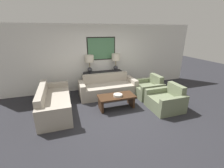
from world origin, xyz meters
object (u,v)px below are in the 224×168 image
at_px(table_lamp_right, 116,59).
at_px(coffee_table, 116,99).
at_px(table_lamp_left, 89,61).
at_px(decorative_bowl, 118,95).
at_px(couch_by_back_wall, 108,88).
at_px(armchair_near_camera, 166,101).
at_px(console_table, 103,81).
at_px(armchair_near_back_wall, 148,89).
at_px(couch_by_side, 54,103).

relative_size(table_lamp_right, coffee_table, 0.60).
relative_size(table_lamp_left, coffee_table, 0.60).
bearing_deg(decorative_bowl, couch_by_back_wall, 90.07).
bearing_deg(coffee_table, table_lamp_right, 71.49).
relative_size(table_lamp_left, couch_by_back_wall, 0.33).
xyz_separation_m(table_lamp_left, coffee_table, (0.53, -1.73, -0.95)).
distance_m(coffee_table, armchair_near_camera, 1.58).
xyz_separation_m(console_table, armchair_near_back_wall, (1.46, -1.18, -0.12)).
xyz_separation_m(table_lamp_right, couch_by_back_wall, (-0.55, -0.65, -0.98)).
relative_size(couch_by_side, armchair_near_camera, 2.26).
bearing_deg(decorative_bowl, console_table, 90.04).
xyz_separation_m(couch_by_side, armchair_near_camera, (3.39, -0.95, -0.01)).
bearing_deg(table_lamp_left, console_table, 0.00).
height_order(table_lamp_right, couch_by_back_wall, table_lamp_right).
distance_m(console_table, decorative_bowl, 1.78).
bearing_deg(couch_by_back_wall, armchair_near_back_wall, -20.07).
height_order(coffee_table, armchair_near_back_wall, armchair_near_back_wall).
bearing_deg(coffee_table, decorative_bowl, -61.47).
bearing_deg(armchair_near_back_wall, console_table, 141.01).
bearing_deg(armchair_near_back_wall, table_lamp_right, 127.50).
bearing_deg(decorative_bowl, armchair_near_back_wall, 22.48).
relative_size(table_lamp_left, armchair_near_camera, 0.74).
xyz_separation_m(table_lamp_right, coffee_table, (-0.58, -1.73, -0.95)).
bearing_deg(armchair_near_camera, table_lamp_left, 131.39).
bearing_deg(decorative_bowl, armchair_near_camera, -18.90).
bearing_deg(couch_by_side, decorative_bowl, -13.10).
relative_size(console_table, coffee_table, 1.36).
bearing_deg(couch_by_back_wall, coffee_table, -91.43).
bearing_deg(armchair_near_camera, couch_by_back_wall, 131.74).
bearing_deg(armchair_near_back_wall, decorative_bowl, -157.52).
height_order(couch_by_side, coffee_table, couch_by_side).
height_order(couch_by_side, decorative_bowl, couch_by_side).
relative_size(console_table, table_lamp_left, 2.26).
bearing_deg(couch_by_side, armchair_near_back_wall, 2.55).
relative_size(couch_by_back_wall, couch_by_side, 1.00).
relative_size(table_lamp_left, table_lamp_right, 1.00).
distance_m(table_lamp_right, couch_by_back_wall, 1.30).
distance_m(console_table, armchair_near_back_wall, 1.88).
distance_m(console_table, couch_by_back_wall, 0.66).
relative_size(decorative_bowl, armchair_near_back_wall, 0.30).
distance_m(coffee_table, decorative_bowl, 0.16).
height_order(couch_by_back_wall, couch_by_side, same).
bearing_deg(coffee_table, armchair_near_camera, -20.35).
xyz_separation_m(console_table, decorative_bowl, (0.00, -1.78, 0.08)).
xyz_separation_m(table_lamp_left, armchair_near_camera, (2.01, -2.28, -0.99)).
bearing_deg(table_lamp_right, couch_by_back_wall, -130.48).
bearing_deg(table_lamp_left, coffee_table, -73.11).
relative_size(table_lamp_right, couch_by_side, 0.33).
bearing_deg(table_lamp_left, table_lamp_right, 0.00).
bearing_deg(couch_by_side, table_lamp_right, 28.13).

